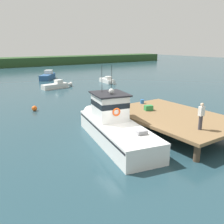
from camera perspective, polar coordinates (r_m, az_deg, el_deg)
The scene contains 12 objects.
ground_plane at distance 15.54m, azimuth 1.62°, elevation -7.73°, with size 200.00×200.00×0.00m, color #23424C.
dock at distance 18.25m, azimuth 13.96°, elevation -1.05°, with size 6.00×9.00×1.20m.
main_fishing_boat at distance 16.18m, azimuth 0.31°, elevation -2.95°, with size 4.13×9.96×4.80m.
crate_single_far at distance 19.07m, azimuth 8.47°, elevation 0.96°, with size 0.60×0.44×0.39m, color #2D8442.
crate_stack_mid_dock at distance 19.81m, azimuth 2.44°, elevation 1.69°, with size 0.60×0.44×0.40m, color #2D8442.
bait_bucket at distance 21.21m, azimuth 7.00°, elevation 2.42°, with size 0.32×0.32×0.34m, color #2866B2.
deckhand_by_the_boat at distance 15.37m, azimuth 19.94°, elevation -0.80°, with size 0.36×0.22×1.63m.
moored_boat_mid_harbor at distance 46.28m, azimuth -14.57°, elevation 8.08°, with size 4.63×5.65×1.56m.
moored_boat_far_right at distance 36.14m, azimuth -12.66°, elevation 6.03°, with size 4.76×1.81×1.19m.
moored_boat_far_left at distance 40.27m, azimuth -1.05°, elevation 7.29°, with size 1.47×4.36×1.09m.
mooring_buoy_spare_mooring at distance 41.10m, azimuth -1.85°, elevation 7.23°, with size 0.44×0.44×0.44m, color red.
mooring_buoy_inshore at distance 24.37m, azimuth -17.53°, elevation 0.81°, with size 0.50×0.50×0.50m, color #EA5B19.
Camera 1 is at (-8.40, -11.55, 6.13)m, focal length 39.47 mm.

